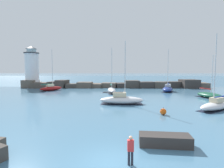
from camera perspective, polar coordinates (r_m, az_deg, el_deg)
ground_plane at (r=11.07m, az=0.10°, el=-24.45°), size 600.00×600.00×0.00m
open_sea_beyond at (r=114.26m, az=0.53°, el=1.81°), size 400.00×116.00×0.01m
breakwater_jetty at (r=54.23m, az=1.26°, el=-0.17°), size 57.28×6.77×2.55m
lighthouse at (r=60.41m, az=-24.66°, el=4.27°), size 5.38×5.38×12.91m
foreground_rocks at (r=12.36m, az=-21.09°, el=-19.34°), size 14.96×5.26×0.87m
sailboat_moored_0 at (r=38.90m, az=29.21°, el=-3.17°), size 3.93×6.23×8.31m
sailboat_moored_1 at (r=28.03m, az=3.09°, el=-5.08°), size 6.99×2.55×9.90m
sailboat_moored_2 at (r=45.96m, az=17.72°, el=-1.50°), size 4.46×6.21×10.52m
sailboat_moored_3 at (r=48.94m, az=-19.26°, el=-1.25°), size 5.37×5.94×10.85m
sailboat_moored_4 at (r=27.69m, az=30.70°, el=-5.96°), size 6.43×5.16×10.19m
sailboat_moored_5 at (r=41.36m, az=-0.14°, el=-2.04°), size 2.41×6.59×10.52m
mooring_buoy_orange_near at (r=22.18m, az=16.36°, el=-8.65°), size 0.76×0.76×0.96m
person_on_rocks at (r=10.52m, az=6.08°, el=-20.32°), size 0.36×0.22×1.69m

